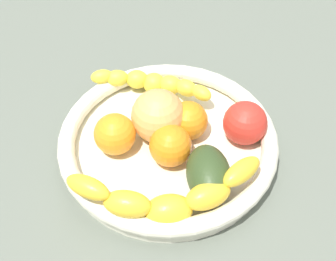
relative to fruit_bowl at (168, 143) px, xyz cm
name	(u,v)px	position (x,y,z in cm)	size (l,w,h in cm)	color
kitchen_counter	(168,159)	(0.00, 0.00, -3.68)	(120.00, 120.00, 3.00)	#5E6558
fruit_bowl	(168,143)	(0.00, 0.00, 0.00)	(31.22, 31.22, 4.24)	silver
banana_draped_left	(168,198)	(9.20, -6.52, 2.91)	(14.22, 22.59, 5.95)	yellow
banana_draped_right	(153,83)	(-9.93, 4.10, 1.99)	(15.36, 13.88, 4.21)	yellow
orange_front	(170,146)	(2.40, -1.28, 2.57)	(5.87, 5.87, 5.87)	orange
orange_mid_left	(115,134)	(-3.70, -6.39, 2.59)	(5.90, 5.90, 5.90)	orange
orange_mid_right	(190,122)	(0.36, 3.49, 2.48)	(5.70, 5.70, 5.70)	orange
tomato_red	(245,123)	(5.18, 9.63, 2.78)	(6.29, 6.29, 6.29)	red
peach_blush	(156,117)	(-2.39, -0.42, 3.50)	(7.74, 7.74, 7.74)	#F4A657
avocado_dark	(211,173)	(9.11, 0.41, 2.45)	(9.01, 5.78, 5.63)	#2F4320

